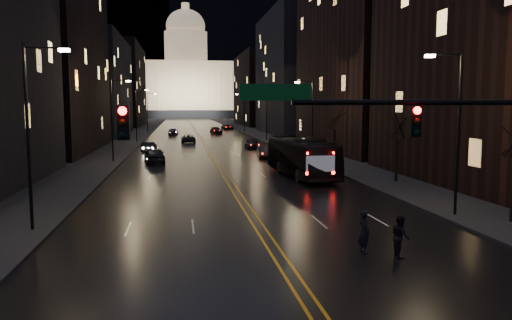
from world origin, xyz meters
name	(u,v)px	position (x,y,z in m)	size (l,w,h in m)	color
ground	(305,297)	(0.00, 0.00, 0.00)	(900.00, 900.00, 0.00)	black
road	(193,127)	(0.00, 130.00, 0.01)	(20.00, 320.00, 0.02)	black
sidewalk_left	(144,127)	(-14.00, 130.00, 0.08)	(8.00, 320.00, 0.16)	black
sidewalk_right	(241,126)	(14.00, 130.00, 0.08)	(8.00, 320.00, 0.16)	black
center_line	(193,127)	(0.00, 130.00, 0.03)	(0.62, 320.00, 0.01)	orange
building_left_mid	(44,44)	(-21.00, 54.00, 14.00)	(12.00, 30.00, 28.00)	black
building_left_far	(95,87)	(-21.00, 92.00, 10.00)	(12.00, 34.00, 20.00)	black
building_left_dist	(121,86)	(-21.00, 140.00, 12.00)	(12.00, 40.00, 24.00)	black
building_right_tall	(367,8)	(21.00, 50.00, 19.00)	(12.00, 30.00, 38.00)	black
building_right_mid	(295,74)	(21.00, 92.00, 13.00)	(12.00, 34.00, 26.00)	black
building_right_dist	(260,90)	(21.00, 140.00, 11.00)	(12.00, 40.00, 22.00)	black
mountain_ridge	(235,30)	(40.00, 380.00, 65.00)	(520.00, 60.00, 130.00)	black
capitol	(186,84)	(0.00, 250.00, 17.15)	(90.00, 50.00, 58.50)	black
traffic_signal	(483,136)	(5.91, 0.00, 5.10)	(17.29, 0.45, 7.00)	black
streetlamp_right_near	(455,125)	(10.81, 10.00, 5.08)	(2.13, 0.25, 9.00)	black
streetlamp_left_near	(32,127)	(-10.81, 10.00, 5.08)	(2.13, 0.25, 9.00)	black
streetlamp_right_mid	(311,115)	(10.81, 40.00, 5.08)	(2.13, 0.25, 9.00)	black
streetlamp_left_mid	(114,115)	(-10.81, 40.00, 5.08)	(2.13, 0.25, 9.00)	black
streetlamp_right_far	(266,112)	(10.81, 70.00, 5.08)	(2.13, 0.25, 9.00)	black
streetlamp_left_far	(137,112)	(-10.81, 70.00, 5.08)	(2.13, 0.25, 9.00)	black
streetlamp_right_dist	(244,110)	(10.81, 100.00, 5.08)	(2.13, 0.25, 9.00)	black
streetlamp_left_dist	(148,110)	(-10.81, 100.00, 5.08)	(2.13, 0.25, 9.00)	black
tree_right_mid	(398,126)	(13.00, 22.00, 4.53)	(2.40, 2.40, 6.65)	black
tree_right_far	(335,120)	(13.00, 38.00, 4.53)	(2.40, 2.40, 6.65)	black
bus	(301,157)	(6.44, 26.76, 1.70)	(2.85, 12.19, 3.40)	black
oncoming_car_a	(155,155)	(-6.56, 38.72, 0.85)	(2.01, 4.99, 1.70)	black
oncoming_car_b	(149,147)	(-7.96, 52.23, 0.68)	(1.44, 4.12, 1.36)	black
oncoming_car_c	(188,139)	(-2.50, 68.03, 0.70)	(2.31, 5.01, 1.39)	black
oncoming_car_d	(173,132)	(-5.24, 90.74, 0.69)	(1.93, 4.75, 1.38)	black
receding_car_a	(264,152)	(5.82, 42.08, 0.69)	(1.46, 4.18, 1.38)	black
receding_car_b	(253,144)	(6.30, 54.59, 0.77)	(1.81, 4.49, 1.53)	black
receding_car_c	(216,130)	(3.98, 94.00, 0.73)	(2.06, 5.06, 1.47)	black
receding_car_d	(227,127)	(8.18, 112.13, 0.71)	(2.36, 5.12, 1.42)	black
pedestrian_a	(364,232)	(3.55, 4.22, 0.92)	(0.67, 0.44, 1.84)	black
pedestrian_b	(400,236)	(4.84, 3.57, 0.86)	(0.84, 0.46, 1.72)	black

